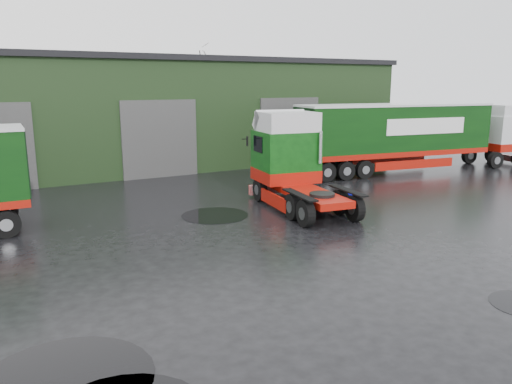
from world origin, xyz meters
TOP-DOWN VIEW (x-y plane):
  - ground at (0.00, 0.00)m, footprint 100.00×100.00m
  - warehouse at (2.00, 20.00)m, footprint 32.40×12.40m
  - hero_tractor at (4.50, 4.50)m, footprint 3.37×6.33m
  - lorry_right at (13.59, 9.00)m, footprint 14.61×4.52m
  - wash_bucket at (7.37, 5.10)m, footprint 0.46×0.46m
  - tree_back_b at (10.00, 30.00)m, footprint 4.40×4.40m
  - puddle_1 at (1.16, 5.46)m, footprint 2.50×2.50m
  - puddle_2 at (-5.48, -2.98)m, footprint 2.99×2.99m

SIDE VIEW (x-z plane):
  - ground at x=0.00m, z-range 0.00..0.00m
  - puddle_1 at x=1.16m, z-range 0.00..0.01m
  - puddle_2 at x=-5.48m, z-range 0.00..0.01m
  - wash_bucket at x=7.37m, z-range 0.00..0.34m
  - hero_tractor at x=4.50m, z-range 0.00..3.75m
  - lorry_right at x=13.59m, z-range 0.00..3.78m
  - warehouse at x=2.00m, z-range 0.01..6.31m
  - tree_back_b at x=10.00m, z-range 0.00..7.50m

